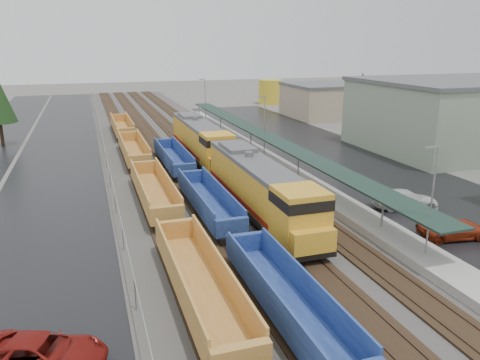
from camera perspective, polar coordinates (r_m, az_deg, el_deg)
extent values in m
cube|color=#302D2B|center=(65.74, -8.00, 3.82)|extent=(20.00, 160.00, 0.08)
cube|color=black|center=(64.97, -13.22, 3.50)|extent=(2.60, 160.00, 0.15)
cube|color=#473326|center=(64.89, -13.86, 3.54)|extent=(0.08, 160.00, 0.07)
cube|color=#473326|center=(65.00, -12.59, 3.64)|extent=(0.08, 160.00, 0.07)
cube|color=black|center=(65.40, -9.73, 3.78)|extent=(2.60, 160.00, 0.15)
cube|color=#473326|center=(65.28, -10.36, 3.82)|extent=(0.08, 160.00, 0.07)
cube|color=#473326|center=(65.48, -9.11, 3.92)|extent=(0.08, 160.00, 0.07)
cube|color=black|center=(66.08, -6.29, 4.05)|extent=(2.60, 160.00, 0.15)
cube|color=#473326|center=(65.92, -6.91, 4.09)|extent=(0.08, 160.00, 0.07)
cube|color=#473326|center=(66.20, -5.69, 4.19)|extent=(0.08, 160.00, 0.07)
cube|color=black|center=(66.99, -2.94, 4.29)|extent=(2.60, 160.00, 0.15)
cube|color=#473326|center=(66.79, -3.54, 4.34)|extent=(0.08, 160.00, 0.07)
cube|color=#473326|center=(67.16, -2.35, 4.43)|extent=(0.08, 160.00, 0.07)
cube|color=black|center=(64.91, -21.14, 2.68)|extent=(10.00, 160.00, 0.02)
cube|color=black|center=(62.78, 11.08, 3.05)|extent=(16.00, 100.00, 0.02)
cube|color=#9E9B93|center=(58.73, 2.95, 2.76)|extent=(3.00, 80.00, 0.70)
cylinder|color=gray|center=(37.05, 16.99, -3.66)|extent=(0.16, 0.16, 2.40)
cylinder|color=gray|center=(49.44, 7.13, 1.91)|extent=(0.16, 0.16, 2.40)
cylinder|color=gray|center=(62.98, 1.33, 5.15)|extent=(0.16, 0.16, 2.40)
cylinder|color=gray|center=(77.06, -2.41, 7.21)|extent=(0.16, 0.16, 2.40)
cylinder|color=gray|center=(91.44, -5.01, 8.61)|extent=(0.16, 0.16, 2.40)
cube|color=#192D26|center=(58.13, 2.99, 5.50)|extent=(2.60, 65.00, 0.15)
cylinder|color=gray|center=(32.68, 22.26, -2.97)|extent=(0.12, 0.12, 8.00)
cube|color=gray|center=(31.37, 22.32, 3.67)|extent=(1.00, 0.15, 0.12)
cylinder|color=gray|center=(57.99, 3.00, 6.27)|extent=(0.12, 0.12, 8.00)
cube|color=gray|center=(57.26, 2.58, 10.09)|extent=(1.00, 0.15, 0.12)
cylinder|color=gray|center=(86.35, -4.26, 9.57)|extent=(0.12, 0.12, 8.00)
cube|color=gray|center=(85.86, -4.65, 12.14)|extent=(1.00, 0.15, 0.12)
cylinder|color=gray|center=(26.74, -12.64, -13.49)|extent=(0.08, 0.08, 2.00)
cylinder|color=gray|center=(33.92, -14.06, -6.93)|extent=(0.08, 0.08, 2.00)
cylinder|color=gray|center=(41.41, -14.96, -2.71)|extent=(0.08, 0.08, 2.00)
cylinder|color=gray|center=(49.05, -15.57, 0.22)|extent=(0.08, 0.08, 2.00)
cylinder|color=gray|center=(56.80, -16.02, 2.35)|extent=(0.08, 0.08, 2.00)
cylinder|color=gray|center=(64.61, -16.36, 3.96)|extent=(0.08, 0.08, 2.00)
cylinder|color=gray|center=(72.46, -16.63, 5.23)|extent=(0.08, 0.08, 2.00)
cylinder|color=gray|center=(80.33, -16.84, 6.25)|extent=(0.08, 0.08, 2.00)
cylinder|color=gray|center=(88.23, -17.02, 7.09)|extent=(0.08, 0.08, 2.00)
cylinder|color=gray|center=(96.15, -17.17, 7.79)|extent=(0.08, 0.08, 2.00)
cylinder|color=gray|center=(104.08, -17.30, 8.38)|extent=(0.08, 0.08, 2.00)
cylinder|color=gray|center=(112.02, -17.41, 8.89)|extent=(0.08, 0.08, 2.00)
cylinder|color=gray|center=(119.97, -17.50, 9.33)|extent=(0.08, 0.08, 2.00)
cylinder|color=gray|center=(127.92, -17.59, 9.72)|extent=(0.08, 0.08, 2.00)
cylinder|color=gray|center=(135.88, -17.66, 10.06)|extent=(0.08, 0.08, 2.00)
cube|color=gray|center=(64.41, -16.43, 4.83)|extent=(0.05, 160.00, 0.05)
cube|color=gray|center=(73.02, 26.75, 7.04)|extent=(30.00, 20.00, 9.00)
cube|color=#59595B|center=(72.55, 27.24, 10.73)|extent=(30.60, 20.40, 0.50)
cube|color=tan|center=(96.30, 11.44, 9.40)|extent=(18.00, 14.00, 6.00)
cube|color=#59595B|center=(95.98, 11.55, 11.32)|extent=(18.36, 14.28, 0.50)
ellipsoid|color=#495B47|center=(204.60, -23.87, 11.04)|extent=(154.00, 110.00, 19.80)
ellipsoid|color=#495B47|center=(219.74, -4.78, 12.61)|extent=(196.00, 140.00, 25.20)
ellipsoid|color=#495B47|center=(254.38, 10.58, 12.90)|extent=(168.00, 120.00, 21.60)
cylinder|color=#332316|center=(75.24, -27.06, 5.02)|extent=(0.50, 0.50, 3.30)
cylinder|color=#332316|center=(73.76, 14.29, 5.99)|extent=(0.50, 0.50, 3.00)
cone|color=black|center=(73.07, 14.56, 9.85)|extent=(4.40, 4.40, 7.00)
cube|color=black|center=(39.97, 2.10, -3.00)|extent=(3.22, 21.49, 0.43)
cube|color=orange|center=(40.37, 1.60, -0.07)|extent=(3.01, 17.19, 3.22)
cube|color=orange|center=(32.02, 7.33, -4.25)|extent=(3.22, 3.44, 3.65)
cube|color=black|center=(31.66, 7.40, -2.43)|extent=(3.28, 3.49, 0.75)
cube|color=orange|center=(30.82, 8.80, -7.31)|extent=(3.01, 1.07, 1.50)
cube|color=#59595B|center=(39.92, 1.62, 2.29)|extent=(3.06, 17.19, 0.38)
cube|color=maroon|center=(40.29, -0.46, -2.02)|extent=(0.04, 17.19, 0.38)
cube|color=maroon|center=(41.27, 3.58, -1.60)|extent=(0.04, 17.19, 0.38)
cube|color=black|center=(40.11, 2.09, -3.58)|extent=(2.36, 6.45, 0.64)
cube|color=black|center=(33.63, 6.55, -7.54)|extent=(2.58, 4.30, 0.54)
cube|color=black|center=(46.84, -1.08, -0.47)|extent=(2.58, 4.30, 0.54)
cylinder|color=#59595B|center=(40.82, 1.11, 3.08)|extent=(0.75, 0.75, 0.54)
cube|color=#59595B|center=(43.81, -0.28, 3.93)|extent=(2.58, 4.30, 0.54)
cube|color=black|center=(59.36, -4.92, 3.41)|extent=(3.22, 21.49, 0.43)
cube|color=orange|center=(60.00, -5.20, 5.32)|extent=(3.01, 17.19, 3.22)
cube|color=orange|center=(50.98, -2.78, 3.65)|extent=(3.22, 3.44, 3.65)
cube|color=black|center=(50.76, -2.80, 4.83)|extent=(3.28, 3.49, 0.75)
cube|color=orange|center=(49.42, -2.17, 1.97)|extent=(3.01, 1.07, 1.50)
cube|color=#59595B|center=(59.70, -5.24, 6.94)|extent=(3.06, 17.19, 0.38)
cube|color=maroon|center=(59.95, -6.59, 4.01)|extent=(0.04, 17.19, 0.38)
cube|color=maroon|center=(60.61, -3.76, 4.22)|extent=(0.04, 17.19, 0.38)
cube|color=black|center=(59.45, -4.91, 3.00)|extent=(2.36, 6.45, 0.64)
cube|color=black|center=(52.35, -3.00, 1.32)|extent=(2.58, 4.30, 0.54)
cube|color=black|center=(66.60, -6.42, 4.50)|extent=(2.58, 4.30, 0.54)
cylinder|color=#59595B|center=(60.68, -5.48, 7.40)|extent=(0.75, 0.75, 0.54)
cube|color=#59595B|center=(63.81, -6.13, 7.77)|extent=(2.58, 4.30, 0.54)
cube|color=#AE7630|center=(26.97, -4.94, -13.19)|extent=(2.64, 14.29, 0.25)
cube|color=#AE7630|center=(26.32, -7.73, -11.82)|extent=(0.15, 14.29, 1.82)
cube|color=#AE7630|center=(26.81, -2.31, -11.11)|extent=(0.15, 14.29, 1.82)
cube|color=#AE7630|center=(20.65, 0.08, -21.11)|extent=(2.64, 0.51, 1.42)
cube|color=#AE7630|center=(33.16, -7.93, -6.07)|extent=(2.64, 0.51, 1.42)
cube|color=black|center=(32.92, -7.64, -8.16)|extent=(2.03, 2.23, 0.51)
cube|color=#AE7630|center=(43.16, -10.44, -1.83)|extent=(2.64, 14.29, 0.25)
cube|color=#AE7630|center=(42.75, -12.19, -0.83)|extent=(0.15, 14.29, 1.82)
cube|color=#AE7630|center=(43.06, -8.84, -0.53)|extent=(0.15, 14.29, 1.82)
cube|color=#AE7630|center=(36.05, -8.85, -4.24)|extent=(2.64, 0.51, 1.42)
cube|color=#AE7630|center=(49.97, -11.67, 1.45)|extent=(2.64, 0.51, 1.42)
cube|color=black|center=(37.07, -8.97, -5.34)|extent=(2.03, 2.23, 0.51)
cube|color=black|center=(49.55, -11.51, 0.12)|extent=(2.03, 2.23, 0.51)
cube|color=#AE7630|center=(60.28, -12.84, 3.22)|extent=(2.64, 14.29, 0.25)
cube|color=#AE7630|center=(59.99, -14.10, 3.97)|extent=(0.15, 14.29, 1.82)
cube|color=#AE7630|center=(60.21, -11.69, 4.17)|extent=(0.15, 14.29, 1.82)
cube|color=#AE7630|center=(53.00, -12.08, 2.28)|extent=(2.64, 0.51, 1.42)
cube|color=#AE7630|center=(67.31, -13.51, 5.15)|extent=(2.64, 0.51, 1.42)
cube|color=black|center=(53.93, -12.11, 1.41)|extent=(2.03, 2.23, 0.51)
cube|color=black|center=(66.81, -13.40, 4.18)|extent=(2.03, 2.23, 0.51)
cube|color=#AE7630|center=(77.73, -14.18, 6.03)|extent=(2.64, 14.29, 0.25)
cube|color=#AE7630|center=(77.51, -15.16, 6.61)|extent=(0.15, 14.29, 1.82)
cube|color=#AE7630|center=(77.67, -13.29, 6.76)|extent=(0.15, 14.29, 1.82)
cube|color=#AE7630|center=(70.39, -13.75, 5.61)|extent=(2.64, 0.51, 1.42)
cube|color=#AE7630|center=(84.85, -14.61, 7.32)|extent=(2.64, 0.51, 1.42)
cube|color=black|center=(71.27, -13.74, 4.91)|extent=(2.03, 2.23, 0.51)
cube|color=black|center=(84.31, -14.52, 6.57)|extent=(2.03, 2.23, 0.51)
cube|color=navy|center=(25.69, 5.66, -14.94)|extent=(2.45, 13.27, 0.24)
cube|color=navy|center=(24.86, 3.15, -13.75)|extent=(0.14, 13.27, 1.70)
cube|color=navy|center=(25.71, 8.19, -12.82)|extent=(0.14, 13.27, 1.70)
cube|color=navy|center=(31.02, 0.60, -7.71)|extent=(2.45, 0.47, 1.32)
cube|color=black|center=(30.85, 1.00, -9.79)|extent=(1.89, 2.08, 0.47)
cube|color=navy|center=(39.96, -3.90, -3.14)|extent=(2.45, 13.27, 0.24)
cube|color=navy|center=(39.43, -5.58, -2.15)|extent=(0.14, 13.27, 1.70)
cube|color=navy|center=(39.97, -2.28, -1.82)|extent=(0.14, 13.27, 1.70)
cube|color=navy|center=(33.58, -1.01, -5.78)|extent=(2.45, 0.47, 1.32)
cube|color=navy|center=(46.10, -6.03, 0.34)|extent=(2.45, 0.47, 1.32)
cube|color=black|center=(34.53, -1.33, -6.83)|extent=(1.89, 2.08, 0.47)
cube|color=black|center=(45.75, -5.81, -1.02)|extent=(1.89, 2.08, 0.47)
cube|color=navy|center=(55.53, -8.16, 2.32)|extent=(2.45, 13.27, 0.24)
cube|color=navy|center=(55.15, -9.40, 3.07)|extent=(0.14, 13.27, 1.70)
cube|color=navy|center=(55.54, -7.00, 3.27)|extent=(0.14, 13.27, 1.70)
cube|color=navy|center=(48.86, -6.76, 1.24)|extent=(2.45, 0.47, 1.32)
cube|color=navy|center=(61.95, -9.32, 4.36)|extent=(2.45, 0.47, 1.32)
cube|color=black|center=(49.74, -6.88, 0.37)|extent=(1.89, 2.08, 0.47)
cube|color=black|center=(61.51, -9.18, 3.38)|extent=(1.89, 2.08, 0.47)
cylinder|color=gold|center=(114.79, 3.72, 10.68)|extent=(5.70, 5.70, 5.70)
imported|color=maroon|center=(23.92, -23.03, -18.98)|extent=(4.64, 6.33, 1.60)
imported|color=#982C13|center=(38.80, 24.61, -5.41)|extent=(3.19, 5.57, 1.46)
imported|color=silver|center=(43.94, 19.54, -2.26)|extent=(3.79, 6.05, 1.64)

